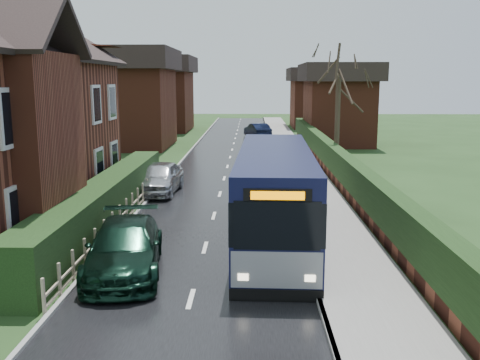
{
  "coord_description": "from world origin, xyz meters",
  "views": [
    {
      "loc": [
        1.43,
        -14.04,
        5.19
      ],
      "look_at": [
        1.06,
        4.04,
        1.8
      ],
      "focal_mm": 40.0,
      "sensor_mm": 36.0,
      "label": 1
    }
  ],
  "objects_px": {
    "car_silver": "(160,178)",
    "bus_stop_sign": "(297,174)",
    "bus": "(275,197)",
    "car_green": "(125,248)"
  },
  "relations": [
    {
      "from": "car_silver",
      "to": "bus_stop_sign",
      "type": "relative_size",
      "value": 1.67
    },
    {
      "from": "bus",
      "to": "car_green",
      "type": "distance_m",
      "value": 5.18
    },
    {
      "from": "bus",
      "to": "bus_stop_sign",
      "type": "xyz_separation_m",
      "value": [
        1.0,
        3.24,
        0.19
      ]
    },
    {
      "from": "car_silver",
      "to": "car_green",
      "type": "relative_size",
      "value": 0.89
    },
    {
      "from": "bus",
      "to": "car_silver",
      "type": "distance_m",
      "value": 9.04
    },
    {
      "from": "bus",
      "to": "car_silver",
      "type": "bearing_deg",
      "value": 125.52
    },
    {
      "from": "bus",
      "to": "car_green",
      "type": "height_order",
      "value": "bus"
    },
    {
      "from": "bus_stop_sign",
      "to": "bus",
      "type": "bearing_deg",
      "value": -93.43
    },
    {
      "from": "car_silver",
      "to": "car_green",
      "type": "bearing_deg",
      "value": -82.43
    },
    {
      "from": "car_green",
      "to": "bus_stop_sign",
      "type": "xyz_separation_m",
      "value": [
        5.2,
        6.17,
        0.99
      ]
    }
  ]
}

